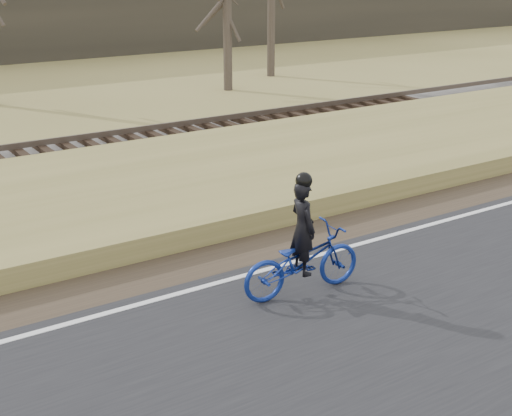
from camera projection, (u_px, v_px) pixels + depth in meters
cyclist at (302, 255)px, 11.20m from camera, size 2.13×0.89×2.00m
bare_tree_right at (227, 5)px, 27.92m from camera, size 0.36×0.36×6.69m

